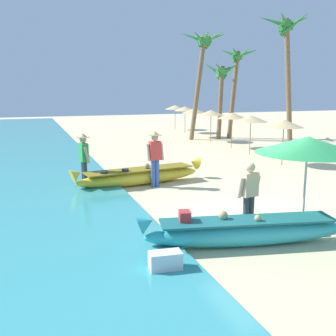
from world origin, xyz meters
name	(u,v)px	position (x,y,z in m)	size (l,w,h in m)	color
ground_plane	(264,217)	(0.00, 0.00, 0.00)	(80.00, 80.00, 0.00)	beige
boat_cyan_foreground	(247,231)	(-1.38, -1.47, 0.30)	(4.52, 1.47, 0.81)	#33B2BC
boat_yellow_midground	(140,176)	(-2.01, 4.35, 0.29)	(4.71, 1.40, 0.82)	yellow
person_vendor_hatted	(155,155)	(-1.62, 3.87, 1.06)	(0.56, 0.44, 1.83)	#3D5BA8
person_tourist_customer	(249,193)	(-0.90, -0.73, 0.88)	(0.57, 0.29, 1.57)	#333842
person_vendor_assistant	(84,156)	(-3.78, 4.62, 1.02)	(0.44, 0.58, 1.77)	#333842
patio_umbrella_large	(308,145)	(0.17, -1.24, 1.96)	(2.24, 2.24, 2.15)	#B7B7BC
parasol_row_0	(284,123)	(4.57, 5.69, 1.75)	(1.60, 1.60, 1.91)	#8E6B47
parasol_row_1	(251,119)	(4.76, 8.57, 1.75)	(1.60, 1.60, 1.91)	#8E6B47
parasol_row_2	(232,116)	(4.95, 10.79, 1.75)	(1.60, 1.60, 1.91)	#8E6B47
parasol_row_3	(211,113)	(5.07, 13.60, 1.75)	(1.60, 1.60, 1.91)	#8E6B47
parasol_row_4	(194,111)	(4.98, 15.97, 1.75)	(1.60, 1.60, 1.91)	#8E6B47
parasol_row_5	(185,109)	(5.46, 18.70, 1.75)	(1.60, 1.60, 1.91)	#8E6B47
parasol_row_6	(175,107)	(5.61, 21.13, 1.75)	(1.60, 1.60, 1.91)	#8E6B47
palm_tree_tall_inland	(222,78)	(6.26, 14.59, 3.83)	(2.45, 2.56, 4.87)	brown
palm_tree_leaning_seaward	(237,66)	(7.45, 14.88, 4.60)	(2.48, 2.68, 5.81)	brown
palm_tree_mid_cluster	(287,42)	(8.17, 10.79, 5.65)	(2.77, 2.84, 7.18)	brown
palm_tree_far_behind	(203,50)	(5.05, 14.86, 5.48)	(2.86, 2.90, 6.69)	brown
cooler_box	(165,263)	(-3.37, -2.14, 0.20)	(0.55, 0.30, 0.40)	silver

